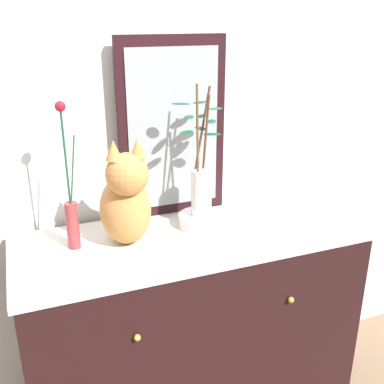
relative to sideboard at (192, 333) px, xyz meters
The scene contains 7 objects.
wall_back 0.89m from the sideboard, 90.00° to the left, with size 4.40×0.08×2.60m, color silver.
sideboard is the anchor object (origin of this frame).
mirror_leaning 0.88m from the sideboard, 88.17° to the left, with size 0.45×0.03×0.74m.
cat_sitting 0.70m from the sideboard, behind, with size 0.19×0.44×0.42m.
vase_slim_green 0.77m from the sideboard, behind, with size 0.06×0.05×0.54m.
bowl_porcelain 0.51m from the sideboard, 44.11° to the left, with size 0.18×0.18×0.05m, color white.
vase_glass_clear 0.66m from the sideboard, 45.35° to the left, with size 0.22×0.13×0.52m.
Camera 1 is at (-0.59, -1.51, 1.76)m, focal length 42.78 mm.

